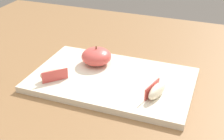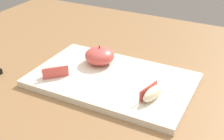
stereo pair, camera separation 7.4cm
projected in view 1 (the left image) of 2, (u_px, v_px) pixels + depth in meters
dining_table at (122, 108)px, 0.82m from camera, size 1.33×0.97×0.74m
cutting_board at (112, 80)px, 0.75m from camera, size 0.39×0.24×0.02m
apple_half_skin_up at (96, 56)px, 0.80m from camera, size 0.08×0.08×0.05m
apple_wedge_right at (54, 74)px, 0.74m from camera, size 0.06×0.06×0.03m
apple_wedge_near_knife at (156, 91)px, 0.67m from camera, size 0.04×0.07×0.03m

